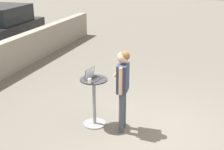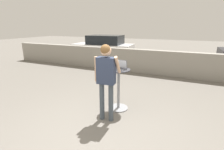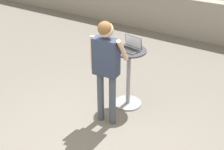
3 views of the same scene
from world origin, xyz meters
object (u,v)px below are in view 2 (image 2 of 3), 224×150
at_px(cafe_table, 119,87).
at_px(coffee_mug, 110,67).
at_px(laptop, 119,67).
at_px(parked_car_near_street, 104,47).
at_px(standing_person, 106,73).

distance_m(cafe_table, coffee_mug, 0.57).
bearing_deg(coffee_mug, cafe_table, 0.98).
xyz_separation_m(laptop, parked_car_near_street, (-3.67, 6.21, -0.35)).
xyz_separation_m(cafe_table, laptop, (0.01, 0.02, 0.53)).
bearing_deg(laptop, coffee_mug, -173.52).
bearing_deg(parked_car_near_street, cafe_table, -59.53).
relative_size(cafe_table, parked_car_near_street, 0.27).
xyz_separation_m(laptop, coffee_mug, (-0.24, -0.03, -0.00)).
bearing_deg(parked_car_near_street, coffee_mug, -61.15).
height_order(cafe_table, parked_car_near_street, parked_car_near_street).
bearing_deg(cafe_table, coffee_mug, -179.02).
bearing_deg(standing_person, cafe_table, 87.57).
bearing_deg(cafe_table, laptop, 70.96).
bearing_deg(standing_person, laptop, 86.97).
bearing_deg(standing_person, parked_car_near_street, 117.89).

